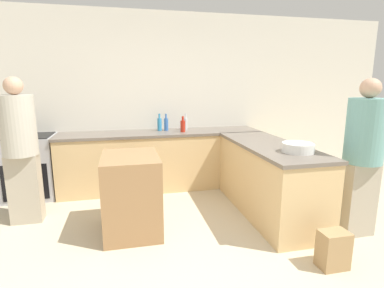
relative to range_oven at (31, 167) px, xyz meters
The scene contains 14 objects.
ground_plane 2.92m from the range_oven, 49.42° to the right, with size 14.00×14.00×0.00m, color beige.
wall_back 2.11m from the range_oven, 10.11° to the left, with size 8.00×0.06×2.70m.
counter_back 1.87m from the range_oven, ahead, with size 3.05×0.66×0.89m.
counter_peninsula 3.30m from the range_oven, 21.97° to the right, with size 0.69×1.85×0.89m.
range_oven is the anchor object (origin of this frame).
island_table 1.92m from the range_oven, 44.36° to the right, with size 0.60×0.78×0.86m.
mixing_bowl 3.61m from the range_oven, 28.49° to the right, with size 0.34×0.34×0.10m.
vinegar_bottle_clear 2.34m from the range_oven, ahead, with size 0.06×0.06×0.26m.
dish_soap_bottle 1.94m from the range_oven, ahead, with size 0.07×0.07×0.26m.
hot_sauce_bottle 2.26m from the range_oven, ahead, with size 0.07×0.07×0.24m.
water_bottle_blue 2.04m from the range_oven, ahead, with size 0.06×0.06×0.26m.
person_by_range 0.98m from the range_oven, 78.83° to the right, with size 0.37×0.37×1.69m.
person_at_peninsula 4.24m from the range_oven, 27.65° to the right, with size 0.38×0.38×1.67m.
paper_bag 3.95m from the range_oven, 38.42° to the right, with size 0.25×0.18×0.34m.
Camera 1 is at (-0.54, -2.33, 1.62)m, focal length 28.00 mm.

